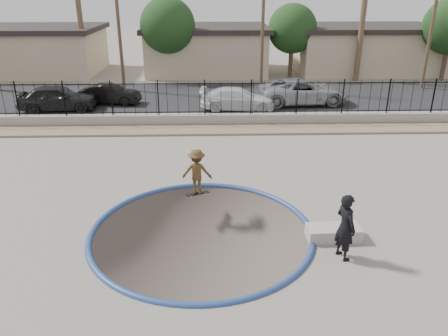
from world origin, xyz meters
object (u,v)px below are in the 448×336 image
videographer (345,227)px  car_b (110,94)px  car_c (238,99)px  car_d (303,92)px  concrete_ledge (333,233)px  skateboard (197,194)px  skater (197,174)px  car_a (58,98)px

videographer → car_b: videographer is taller
car_c → car_d: bearing=-69.5°
concrete_ledge → car_d: 16.32m
skateboard → car_c: size_ratio=0.19×
skater → car_d: skater is taller
car_a → skater: bearing=-148.5°
car_c → car_d: (4.29, 1.25, 0.13)m
car_a → car_c: bearing=-95.4°
skater → car_c: bearing=-94.7°
videographer → concrete_ledge: (0.00, 0.97, -0.78)m
skateboard → car_d: 14.58m
skater → car_b: size_ratio=0.44×
car_d → car_a: bearing=90.1°
videographer → car_a: size_ratio=0.43×
skateboard → car_d: (6.45, 13.05, 0.76)m
car_b → car_c: 8.25m
car_a → videographer: bearing=-145.9°
car_c → car_d: 4.47m
skateboard → videographer: (4.20, -4.07, 0.92)m
skater → car_a: skater is taller
concrete_ledge → car_b: size_ratio=0.42×
skateboard → car_c: car_c is taller
skateboard → car_d: bearing=41.1°
skater → skateboard: size_ratio=1.90×
videographer → car_d: (2.25, 17.13, -0.16)m
videographer → car_a: videographer is taller
skater → skateboard: bearing=99.3°
car_a → car_c: (10.93, -0.08, -0.12)m
car_a → car_c: 10.93m
skater → car_d: (6.45, 13.05, -0.02)m
car_d → skater: bearing=149.4°
skater → videographer: 5.85m
concrete_ledge → car_d: (2.25, 16.15, 0.63)m
videographer → car_b: (-10.14, 17.47, -0.32)m
car_b → car_c: car_c is taller
skateboard → videographer: bearing=-66.7°
skateboard → car_b: car_b is taller
concrete_ledge → car_d: car_d is taller
car_a → car_b: 3.21m
skateboard → concrete_ledge: bearing=-59.1°
skater → concrete_ledge: size_ratio=1.05×
videographer → concrete_ledge: bearing=-22.4°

